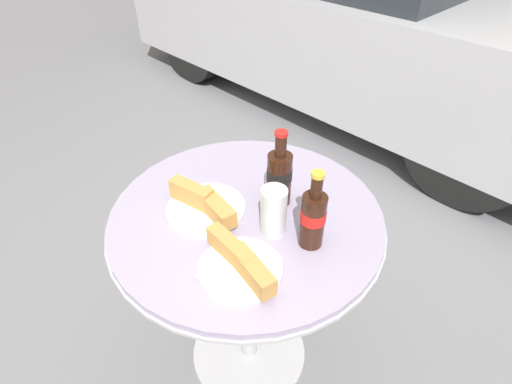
{
  "coord_description": "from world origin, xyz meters",
  "views": [
    {
      "loc": [
        0.61,
        -0.56,
        1.47
      ],
      "look_at": [
        0.0,
        0.04,
        0.79
      ],
      "focal_mm": 28.0,
      "sensor_mm": 36.0,
      "label": 1
    }
  ],
  "objects_px": {
    "drinking_glass": "(273,213)",
    "bistro_table": "(247,253)",
    "cola_bottle_left": "(279,176)",
    "cola_bottle_right": "(313,217)",
    "parked_car": "(366,15)",
    "lunch_plate_far": "(241,264)",
    "lunch_plate_near": "(205,205)"
  },
  "relations": [
    {
      "from": "drinking_glass",
      "to": "cola_bottle_left",
      "type": "bearing_deg",
      "value": 126.0
    },
    {
      "from": "lunch_plate_far",
      "to": "parked_car",
      "type": "xyz_separation_m",
      "value": [
        -1.25,
        2.45,
        -0.14
      ]
    },
    {
      "from": "cola_bottle_left",
      "to": "lunch_plate_near",
      "type": "bearing_deg",
      "value": -122.48
    },
    {
      "from": "lunch_plate_near",
      "to": "parked_car",
      "type": "xyz_separation_m",
      "value": [
        -1.02,
        2.38,
        -0.14
      ]
    },
    {
      "from": "cola_bottle_left",
      "to": "drinking_glass",
      "type": "distance_m",
      "value": 0.13
    },
    {
      "from": "cola_bottle_left",
      "to": "lunch_plate_far",
      "type": "bearing_deg",
      "value": -65.66
    },
    {
      "from": "cola_bottle_left",
      "to": "lunch_plate_far",
      "type": "relative_size",
      "value": 0.99
    },
    {
      "from": "bistro_table",
      "to": "parked_car",
      "type": "distance_m",
      "value": 2.55
    },
    {
      "from": "bistro_table",
      "to": "cola_bottle_left",
      "type": "bearing_deg",
      "value": 72.93
    },
    {
      "from": "cola_bottle_right",
      "to": "bistro_table",
      "type": "bearing_deg",
      "value": -169.57
    },
    {
      "from": "bistro_table",
      "to": "lunch_plate_far",
      "type": "bearing_deg",
      "value": -46.75
    },
    {
      "from": "cola_bottle_right",
      "to": "lunch_plate_far",
      "type": "relative_size",
      "value": 0.95
    },
    {
      "from": "cola_bottle_left",
      "to": "parked_car",
      "type": "relative_size",
      "value": 0.06
    },
    {
      "from": "cola_bottle_left",
      "to": "parked_car",
      "type": "bearing_deg",
      "value": 117.28
    },
    {
      "from": "lunch_plate_near",
      "to": "parked_car",
      "type": "bearing_deg",
      "value": 113.3
    },
    {
      "from": "cola_bottle_right",
      "to": "cola_bottle_left",
      "type": "bearing_deg",
      "value": 160.0
    },
    {
      "from": "cola_bottle_right",
      "to": "parked_car",
      "type": "bearing_deg",
      "value": 119.94
    },
    {
      "from": "cola_bottle_right",
      "to": "drinking_glass",
      "type": "bearing_deg",
      "value": -158.06
    },
    {
      "from": "parked_car",
      "to": "bistro_table",
      "type": "bearing_deg",
      "value": -64.32
    },
    {
      "from": "lunch_plate_near",
      "to": "lunch_plate_far",
      "type": "distance_m",
      "value": 0.24
    },
    {
      "from": "drinking_glass",
      "to": "lunch_plate_far",
      "type": "xyz_separation_m",
      "value": [
        0.04,
        -0.15,
        -0.04
      ]
    },
    {
      "from": "parked_car",
      "to": "cola_bottle_left",
      "type": "bearing_deg",
      "value": -62.72
    },
    {
      "from": "cola_bottle_left",
      "to": "parked_car",
      "type": "distance_m",
      "value": 2.48
    },
    {
      "from": "lunch_plate_far",
      "to": "drinking_glass",
      "type": "bearing_deg",
      "value": 105.1
    },
    {
      "from": "lunch_plate_far",
      "to": "parked_car",
      "type": "relative_size",
      "value": 0.06
    },
    {
      "from": "lunch_plate_near",
      "to": "cola_bottle_right",
      "type": "bearing_deg",
      "value": 22.26
    },
    {
      "from": "cola_bottle_right",
      "to": "parked_car",
      "type": "xyz_separation_m",
      "value": [
        -1.3,
        2.26,
        -0.2
      ]
    },
    {
      "from": "drinking_glass",
      "to": "lunch_plate_far",
      "type": "distance_m",
      "value": 0.16
    },
    {
      "from": "cola_bottle_left",
      "to": "cola_bottle_right",
      "type": "bearing_deg",
      "value": -20.0
    },
    {
      "from": "cola_bottle_left",
      "to": "lunch_plate_far",
      "type": "height_order",
      "value": "cola_bottle_left"
    },
    {
      "from": "drinking_glass",
      "to": "bistro_table",
      "type": "bearing_deg",
      "value": 178.85
    },
    {
      "from": "lunch_plate_near",
      "to": "cola_bottle_left",
      "type": "bearing_deg",
      "value": 57.52
    }
  ]
}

